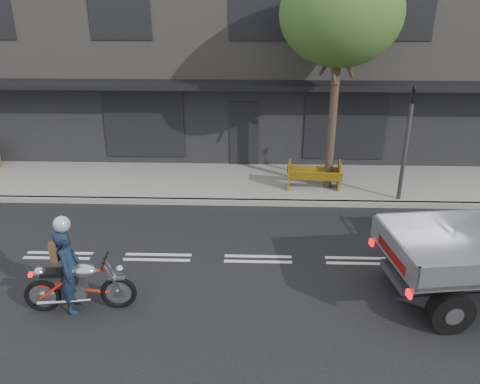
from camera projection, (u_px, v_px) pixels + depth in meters
The scene contains 9 objects.
ground at pixel (258, 259), 11.09m from camera, with size 80.00×80.00×0.00m, color black.
sidewalk at pixel (258, 182), 15.38m from camera, with size 32.00×3.20×0.15m, color gray.
kerb at pixel (258, 202), 13.91m from camera, with size 32.00×0.20×0.15m, color gray.
building_main at pixel (259, 39), 19.90m from camera, with size 26.00×10.00×8.00m, color slate.
street_tree at pixel (341, 14), 12.81m from camera, with size 3.40×3.40×6.74m.
traffic_light_pole at pixel (405, 151), 13.39m from camera, with size 0.12×0.12×3.50m.
motorcycle at pixel (79, 284), 9.13m from camera, with size 2.18×0.63×1.12m.
rider at pixel (70, 271), 9.02m from camera, with size 0.64×0.42×1.75m, color #142137.
construction_barrier at pixel (315, 177), 14.34m from camera, with size 1.65×0.66×0.93m, color #E0A70B, non-canonical shape.
Camera 1 is at (-0.11, -9.58, 5.82)m, focal length 35.00 mm.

